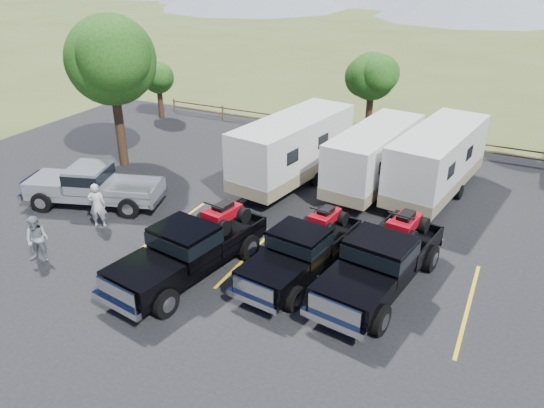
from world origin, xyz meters
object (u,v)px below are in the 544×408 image
at_px(rig_right, 382,260).
at_px(trailer_center, 374,158).
at_px(trailer_left, 293,150).
at_px(pickup_silver, 94,185).
at_px(trailer_right, 437,162).
at_px(rig_left, 191,247).
at_px(rig_center, 303,248).
at_px(tree_big_nw, 111,60).
at_px(person_a, 97,205).
at_px(person_b, 37,239).

xyz_separation_m(rig_right, trailer_center, (-2.65, 7.95, 0.50)).
relative_size(trailer_left, pickup_silver, 1.45).
bearing_deg(rig_right, pickup_silver, -173.70).
xyz_separation_m(trailer_center, pickup_silver, (-10.71, -7.35, -0.60)).
bearing_deg(trailer_left, trailer_right, 22.37).
bearing_deg(trailer_right, rig_left, -112.65).
bearing_deg(rig_center, rig_right, 14.47).
bearing_deg(trailer_right, tree_big_nw, -159.47).
bearing_deg(tree_big_nw, person_a, -57.61).
height_order(tree_big_nw, rig_left, tree_big_nw).
distance_m(trailer_left, person_b, 12.19).
distance_m(rig_center, person_b, 9.78).
relative_size(rig_center, trailer_center, 0.71).
distance_m(tree_big_nw, person_a, 8.47).
bearing_deg(tree_big_nw, person_b, -67.55).
height_order(trailer_left, trailer_right, trailer_left).
xyz_separation_m(trailer_left, trailer_right, (6.59, 1.53, -0.04)).
xyz_separation_m(rig_right, person_a, (-11.80, -0.87, -0.10)).
height_order(trailer_center, trailer_right, trailer_right).
distance_m(trailer_left, pickup_silver, 9.43).
xyz_separation_m(tree_big_nw, trailer_left, (9.19, 1.80, -3.83)).
distance_m(rig_center, person_a, 9.04).
xyz_separation_m(trailer_center, trailer_right, (2.82, 0.51, 0.10)).
bearing_deg(pickup_silver, rig_center, 67.16).
bearing_deg(trailer_center, trailer_right, 17.41).
bearing_deg(trailer_center, rig_center, -83.82).
height_order(pickup_silver, person_b, pickup_silver).
xyz_separation_m(rig_left, rig_right, (6.29, 2.16, 0.01)).
distance_m(pickup_silver, person_a, 2.15).
bearing_deg(rig_center, trailer_left, 124.51).
bearing_deg(rig_center, person_b, -150.43).
distance_m(trailer_center, person_a, 12.73).
bearing_deg(rig_right, tree_big_nw, 170.65).
distance_m(rig_left, person_a, 5.66).
bearing_deg(trailer_right, rig_right, -82.48).
relative_size(trailer_left, trailer_center, 1.09).
height_order(tree_big_nw, person_a, tree_big_nw).
relative_size(tree_big_nw, person_a, 4.02).
height_order(rig_left, trailer_left, trailer_left).
bearing_deg(tree_big_nw, trailer_left, 11.07).
bearing_deg(trailer_left, pickup_silver, -128.32).
height_order(trailer_center, person_b, trailer_center).
relative_size(trailer_right, person_b, 5.12).
xyz_separation_m(rig_left, trailer_center, (3.64, 10.11, 0.51)).
bearing_deg(trailer_center, rig_right, -64.47).
bearing_deg(tree_big_nw, rig_center, -23.05).
xyz_separation_m(rig_right, person_b, (-11.87, -3.93, -0.17)).
relative_size(rig_right, person_a, 3.56).
bearing_deg(tree_big_nw, trailer_right, 11.91).
bearing_deg(person_a, trailer_left, -153.92).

